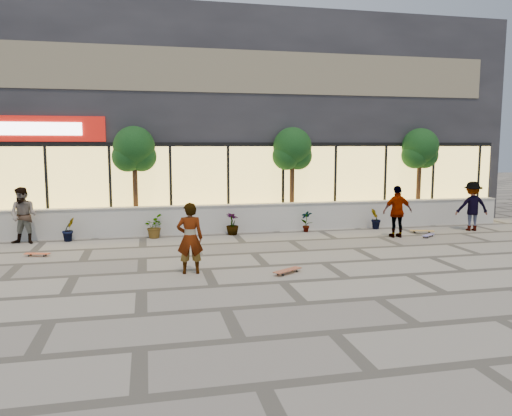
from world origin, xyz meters
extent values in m
plane|color=gray|center=(0.00, 0.00, 0.00)|extent=(80.00, 80.00, 0.00)
cube|color=beige|center=(0.00, 7.00, 0.50)|extent=(22.00, 0.35, 1.00)
cube|color=#B2AFA8|center=(0.00, 7.00, 1.02)|extent=(22.00, 0.42, 0.04)
cube|color=black|center=(0.00, 12.50, 4.25)|extent=(24.00, 9.00, 8.50)
cube|color=#EFCA5F|center=(0.00, 7.98, 1.70)|extent=(23.04, 0.05, 3.00)
cube|color=black|center=(0.00, 7.95, 3.25)|extent=(23.04, 0.08, 0.15)
cube|color=#A2120B|center=(-7.00, 7.93, 3.80)|extent=(5.00, 0.10, 0.90)
cube|color=white|center=(-7.00, 7.86, 3.80)|extent=(3.40, 0.06, 0.45)
cube|color=brown|center=(0.00, 7.98, 6.00)|extent=(21.60, 0.05, 1.60)
imported|color=black|center=(-5.70, 6.45, 0.41)|extent=(0.57, 0.57, 0.81)
imported|color=black|center=(-2.90, 6.45, 0.41)|extent=(0.68, 0.77, 0.81)
imported|color=black|center=(-0.10, 6.45, 0.41)|extent=(0.64, 0.64, 0.81)
imported|color=black|center=(2.70, 6.45, 0.41)|extent=(0.46, 0.35, 0.81)
imported|color=black|center=(5.50, 6.45, 0.41)|extent=(0.55, 0.57, 0.81)
cylinder|color=#402916|center=(-3.50, 7.70, 1.62)|extent=(0.18, 0.18, 3.24)
sphere|color=black|center=(-3.50, 7.70, 3.17)|extent=(1.50, 1.50, 1.50)
sphere|color=black|center=(-3.75, 7.65, 2.81)|extent=(1.10, 1.10, 1.10)
sphere|color=black|center=(-3.25, 7.75, 2.81)|extent=(1.10, 1.10, 1.10)
cylinder|color=#402916|center=(2.50, 7.70, 1.62)|extent=(0.18, 0.18, 3.24)
sphere|color=black|center=(2.50, 7.70, 3.17)|extent=(1.50, 1.50, 1.50)
sphere|color=black|center=(2.25, 7.65, 2.81)|extent=(1.10, 1.10, 1.10)
sphere|color=black|center=(2.75, 7.75, 2.81)|extent=(1.10, 1.10, 1.10)
cylinder|color=#402916|center=(8.00, 7.70, 1.62)|extent=(0.18, 0.18, 3.24)
sphere|color=black|center=(8.00, 7.70, 3.17)|extent=(1.50, 1.50, 1.50)
sphere|color=black|center=(7.75, 7.65, 2.81)|extent=(1.10, 1.10, 1.10)
sphere|color=black|center=(8.25, 7.75, 2.81)|extent=(1.10, 1.10, 1.10)
imported|color=white|center=(-2.06, 1.29, 0.91)|extent=(0.69, 0.48, 1.81)
imported|color=#967B61|center=(-7.05, 6.30, 0.93)|extent=(1.06, 0.92, 1.87)
imported|color=silver|center=(5.46, 4.72, 0.91)|extent=(1.08, 0.47, 1.83)
imported|color=maroon|center=(8.91, 5.39, 0.93)|extent=(1.33, 0.93, 1.87)
cube|color=brown|center=(0.33, 0.73, 0.09)|extent=(0.85, 0.65, 0.02)
cylinder|color=black|center=(0.51, 0.94, 0.03)|extent=(0.07, 0.06, 0.06)
cylinder|color=black|center=(0.60, 0.81, 0.03)|extent=(0.07, 0.06, 0.06)
cylinder|color=black|center=(0.06, 0.65, 0.03)|extent=(0.07, 0.06, 0.06)
cylinder|color=black|center=(0.15, 0.52, 0.03)|extent=(0.07, 0.06, 0.06)
cube|color=#C64825|center=(-6.27, 4.22, 0.08)|extent=(0.75, 0.36, 0.02)
cylinder|color=black|center=(-6.04, 4.22, 0.03)|extent=(0.06, 0.04, 0.05)
cylinder|color=black|center=(-6.07, 4.10, 0.03)|extent=(0.06, 0.04, 0.05)
cylinder|color=black|center=(-6.47, 4.33, 0.03)|extent=(0.06, 0.04, 0.05)
cylinder|color=black|center=(-6.50, 4.21, 0.03)|extent=(0.06, 0.04, 0.05)
cube|color=olive|center=(6.78, 5.27, 0.09)|extent=(0.89, 0.51, 0.02)
cylinder|color=black|center=(7.06, 5.25, 0.03)|extent=(0.07, 0.05, 0.06)
cylinder|color=black|center=(7.00, 5.10, 0.03)|extent=(0.07, 0.05, 0.06)
cylinder|color=black|center=(6.56, 5.43, 0.03)|extent=(0.07, 0.05, 0.06)
cylinder|color=black|center=(6.51, 5.29, 0.03)|extent=(0.07, 0.05, 0.06)
cube|color=#58559B|center=(6.57, 4.50, 0.08)|extent=(0.69, 0.57, 0.02)
cylinder|color=black|center=(6.71, 4.68, 0.03)|extent=(0.06, 0.05, 0.05)
cylinder|color=black|center=(6.78, 4.58, 0.03)|extent=(0.06, 0.05, 0.05)
cylinder|color=black|center=(6.35, 4.42, 0.03)|extent=(0.06, 0.05, 0.05)
cylinder|color=black|center=(6.43, 4.32, 0.03)|extent=(0.06, 0.05, 0.05)
camera|label=1|loc=(-3.09, -11.10, 3.24)|focal=35.00mm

